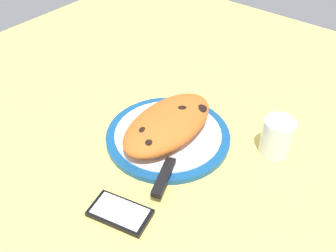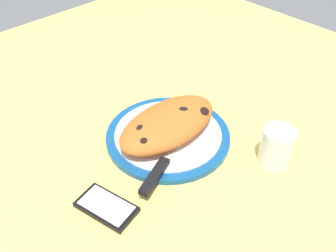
% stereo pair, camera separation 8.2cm
% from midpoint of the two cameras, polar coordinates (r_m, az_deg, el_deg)
% --- Properties ---
extents(ground_plane, '(1.50, 1.50, 0.03)m').
position_cam_midpoint_polar(ground_plane, '(0.85, -2.75, -2.74)').
color(ground_plane, '#EACC60').
extents(plate, '(0.27, 0.27, 0.02)m').
position_cam_midpoint_polar(plate, '(0.83, -2.80, -1.60)').
color(plate, navy).
rests_on(plate, ground_plane).
extents(calzone, '(0.25, 0.13, 0.05)m').
position_cam_midpoint_polar(calzone, '(0.81, -2.77, 0.41)').
color(calzone, '#C16023').
rests_on(calzone, plate).
extents(fork, '(0.17, 0.03, 0.00)m').
position_cam_midpoint_polar(fork, '(0.84, -6.56, -0.35)').
color(fork, silver).
rests_on(fork, plate).
extents(knife, '(0.22, 0.10, 0.01)m').
position_cam_midpoint_polar(knife, '(0.75, -3.09, -6.32)').
color(knife, silver).
rests_on(knife, plate).
extents(smartphone, '(0.08, 0.12, 0.01)m').
position_cam_midpoint_polar(smartphone, '(0.71, -10.61, -12.91)').
color(smartphone, black).
rests_on(smartphone, ground_plane).
extents(water_glass, '(0.07, 0.07, 0.08)m').
position_cam_midpoint_polar(water_glass, '(0.81, 13.30, -2.00)').
color(water_glass, silver).
rests_on(water_glass, ground_plane).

